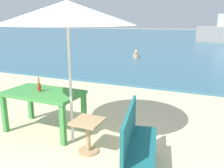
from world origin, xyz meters
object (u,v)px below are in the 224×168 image
(patio_umbrella, at_px, (67,13))
(side_table_wood, at_px, (88,131))
(swimmer_person, at_px, (136,55))
(bench_teal_center, at_px, (136,140))
(picnic_table_green, at_px, (44,97))
(beer_bottle_amber, at_px, (39,87))

(patio_umbrella, relative_size, side_table_wood, 4.26)
(side_table_wood, bearing_deg, swimmer_person, 103.64)
(patio_umbrella, height_order, bench_teal_center, patio_umbrella)
(picnic_table_green, bearing_deg, side_table_wood, -18.34)
(swimmer_person, bearing_deg, picnic_table_green, -82.70)
(picnic_table_green, xyz_separation_m, swimmer_person, (-1.15, 9.00, -0.41))
(picnic_table_green, height_order, swimmer_person, picnic_table_green)
(picnic_table_green, xyz_separation_m, bench_teal_center, (2.00, -0.70, -0.11))
(patio_umbrella, xyz_separation_m, bench_teal_center, (1.29, -0.52, -1.58))
(picnic_table_green, bearing_deg, bench_teal_center, -19.32)
(picnic_table_green, xyz_separation_m, patio_umbrella, (0.71, -0.18, 1.47))
(patio_umbrella, xyz_separation_m, swimmer_person, (-1.86, 9.18, -1.88))
(patio_umbrella, bearing_deg, swimmer_person, 101.48)
(beer_bottle_amber, relative_size, bench_teal_center, 0.21)
(side_table_wood, height_order, bench_teal_center, bench_teal_center)
(patio_umbrella, bearing_deg, beer_bottle_amber, 168.71)
(side_table_wood, height_order, swimmer_person, side_table_wood)
(swimmer_person, bearing_deg, bench_teal_center, -71.98)
(picnic_table_green, distance_m, patio_umbrella, 1.64)
(picnic_table_green, height_order, beer_bottle_amber, beer_bottle_amber)
(beer_bottle_amber, xyz_separation_m, side_table_wood, (1.19, -0.35, -0.50))
(patio_umbrella, xyz_separation_m, side_table_wood, (0.41, -0.19, -1.76))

